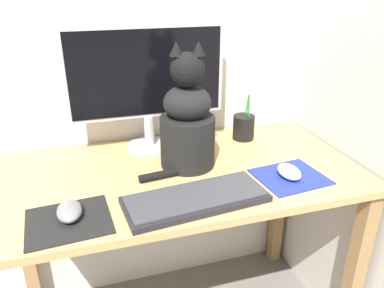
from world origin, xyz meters
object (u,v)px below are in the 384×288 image
object	(u,v)px
computer_mouse_right	(289,172)
cat	(187,123)
keyboard	(197,198)
computer_mouse_left	(69,211)
pen_cup	(244,127)
monitor	(147,80)

from	to	relation	value
computer_mouse_right	cat	world-z (taller)	cat
keyboard	computer_mouse_left	world-z (taller)	computer_mouse_left
cat	pen_cup	xyz separation A→B (m)	(0.27, 0.15, -0.10)
monitor	cat	distance (m)	0.23
computer_mouse_left	pen_cup	world-z (taller)	pen_cup
cat	pen_cup	world-z (taller)	cat
cat	pen_cup	bearing A→B (deg)	42.59
monitor	computer_mouse_left	world-z (taller)	monitor
keyboard	cat	xyz separation A→B (m)	(0.04, 0.23, 0.14)
keyboard	cat	size ratio (longest dim) A/B	1.02
keyboard	pen_cup	size ratio (longest dim) A/B	2.36
computer_mouse_left	cat	distance (m)	0.46
computer_mouse_right	pen_cup	size ratio (longest dim) A/B	0.56
computer_mouse_left	cat	bearing A→B (deg)	28.12
computer_mouse_left	cat	xyz separation A→B (m)	(0.38, 0.21, 0.13)
computer_mouse_right	cat	distance (m)	0.36
computer_mouse_left	pen_cup	xyz separation A→B (m)	(0.66, 0.36, 0.03)
monitor	computer_mouse_right	world-z (taller)	monitor
monitor	keyboard	world-z (taller)	monitor
monitor	pen_cup	distance (m)	0.42
cat	monitor	bearing A→B (deg)	131.48
monitor	keyboard	xyz separation A→B (m)	(0.06, -0.41, -0.25)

